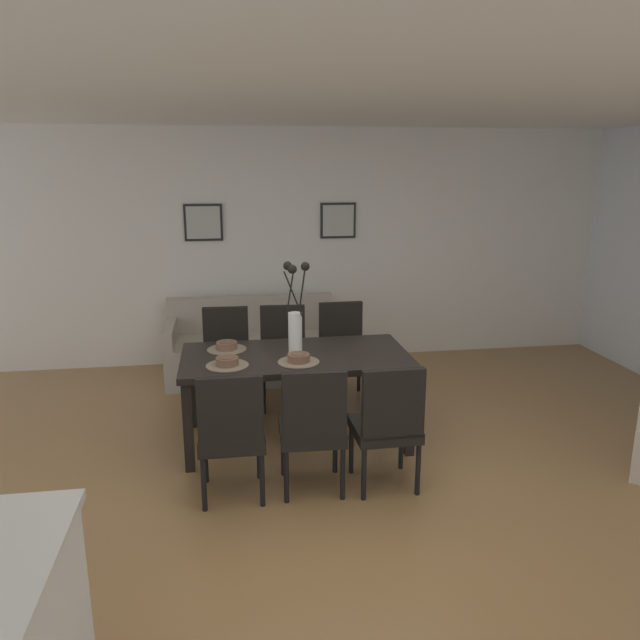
{
  "coord_description": "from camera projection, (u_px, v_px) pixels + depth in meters",
  "views": [
    {
      "loc": [
        -0.78,
        -3.63,
        2.22
      ],
      "look_at": [
        -0.04,
        1.09,
        0.99
      ],
      "focal_mm": 34.54,
      "sensor_mm": 36.0,
      "label": 1
    }
  ],
  "objects": [
    {
      "name": "ground_plane",
      "position": [
        351.0,
        502.0,
        4.15
      ],
      "size": [
        9.0,
        9.0,
        0.0
      ],
      "primitive_type": "plane",
      "color": "olive"
    },
    {
      "name": "back_wall_panel",
      "position": [
        294.0,
        247.0,
        6.93
      ],
      "size": [
        9.0,
        0.1,
        2.6
      ],
      "primitive_type": "cube",
      "color": "silver",
      "rests_on": "ground"
    },
    {
      "name": "ceiling_panel",
      "position": [
        344.0,
        94.0,
        3.87
      ],
      "size": [
        9.0,
        7.2,
        0.08
      ],
      "primitive_type": "cube",
      "color": "white"
    },
    {
      "name": "dining_table",
      "position": [
        296.0,
        363.0,
        4.92
      ],
      "size": [
        1.8,
        0.92,
        0.74
      ],
      "color": "black",
      "rests_on": "ground"
    },
    {
      "name": "dining_chair_near_left",
      "position": [
        231.0,
        430.0,
        4.06
      ],
      "size": [
        0.44,
        0.44,
        0.92
      ],
      "color": "black",
      "rests_on": "ground"
    },
    {
      "name": "dining_chair_near_right",
      "position": [
        226.0,
        353.0,
        5.69
      ],
      "size": [
        0.46,
        0.46,
        0.92
      ],
      "color": "black",
      "rests_on": "ground"
    },
    {
      "name": "dining_chair_far_left",
      "position": [
        313.0,
        424.0,
        4.15
      ],
      "size": [
        0.46,
        0.46,
        0.92
      ],
      "color": "black",
      "rests_on": "ground"
    },
    {
      "name": "dining_chair_far_right",
      "position": [
        283.0,
        351.0,
        5.76
      ],
      "size": [
        0.47,
        0.47,
        0.92
      ],
      "color": "black",
      "rests_on": "ground"
    },
    {
      "name": "dining_chair_mid_left",
      "position": [
        388.0,
        421.0,
        4.19
      ],
      "size": [
        0.45,
        0.45,
        0.92
      ],
      "color": "black",
      "rests_on": "ground"
    },
    {
      "name": "dining_chair_mid_right",
      "position": [
        343.0,
        346.0,
        5.89
      ],
      "size": [
        0.45,
        0.45,
        0.92
      ],
      "color": "black",
      "rests_on": "ground"
    },
    {
      "name": "centerpiece_vase",
      "position": [
        295.0,
        320.0,
        4.83
      ],
      "size": [
        0.21,
        0.23,
        0.73
      ],
      "color": "white",
      "rests_on": "dining_table"
    },
    {
      "name": "placemat_near_left",
      "position": [
        227.0,
        365.0,
        4.62
      ],
      "size": [
        0.32,
        0.32,
        0.01
      ],
      "primitive_type": "cylinder",
      "color": "#7F705B",
      "rests_on": "dining_table"
    },
    {
      "name": "bowl_near_left",
      "position": [
        227.0,
        361.0,
        4.61
      ],
      "size": [
        0.17,
        0.17,
        0.07
      ],
      "color": "brown",
      "rests_on": "dining_table"
    },
    {
      "name": "placemat_near_right",
      "position": [
        227.0,
        349.0,
        5.02
      ],
      "size": [
        0.32,
        0.32,
        0.01
      ],
      "primitive_type": "cylinder",
      "color": "#7F705B",
      "rests_on": "dining_table"
    },
    {
      "name": "bowl_near_right",
      "position": [
        227.0,
        345.0,
        5.01
      ],
      "size": [
        0.17,
        0.17,
        0.07
      ],
      "color": "brown",
      "rests_on": "dining_table"
    },
    {
      "name": "placemat_far_left",
      "position": [
        299.0,
        362.0,
        4.7
      ],
      "size": [
        0.32,
        0.32,
        0.01
      ],
      "primitive_type": "cylinder",
      "color": "#7F705B",
      "rests_on": "dining_table"
    },
    {
      "name": "bowl_far_left",
      "position": [
        299.0,
        357.0,
        4.69
      ],
      "size": [
        0.17,
        0.17,
        0.07
      ],
      "color": "brown",
      "rests_on": "dining_table"
    },
    {
      "name": "sofa",
      "position": [
        253.0,
        350.0,
        6.58
      ],
      "size": [
        1.79,
        0.84,
        0.8
      ],
      "color": "#B2A899",
      "rests_on": "ground"
    },
    {
      "name": "framed_picture_left",
      "position": [
        203.0,
        222.0,
        6.65
      ],
      "size": [
        0.41,
        0.03,
        0.4
      ],
      "color": "black"
    },
    {
      "name": "framed_picture_center",
      "position": [
        338.0,
        221.0,
        6.87
      ],
      "size": [
        0.4,
        0.03,
        0.39
      ],
      "color": "black"
    }
  ]
}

